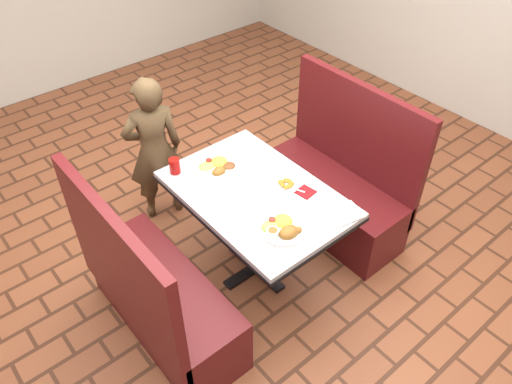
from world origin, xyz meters
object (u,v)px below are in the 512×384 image
at_px(diner_person, 154,150).
at_px(booth_bench_right, 335,190).
at_px(dining_table, 256,203).
at_px(plantain_plate, 286,184).
at_px(booth_bench_left, 157,297).
at_px(near_dinner_plate, 283,226).
at_px(far_dinner_plate, 218,165).
at_px(red_tumbler, 175,166).

bearing_deg(diner_person, booth_bench_right, 150.61).
bearing_deg(dining_table, plantain_plate, -22.23).
relative_size(booth_bench_left, booth_bench_right, 1.00).
relative_size(diner_person, plantain_plate, 7.24).
xyz_separation_m(booth_bench_right, near_dinner_plate, (-0.90, -0.36, 0.45)).
distance_m(booth_bench_left, far_dinner_plate, 0.95).
bearing_deg(diner_person, far_dinner_plate, 118.31).
relative_size(diner_person, red_tumbler, 11.36).
height_order(booth_bench_left, near_dinner_plate, booth_bench_left).
relative_size(dining_table, far_dinner_plate, 4.06).
height_order(plantain_plate, red_tumbler, red_tumbler).
bearing_deg(plantain_plate, booth_bench_right, 7.37).
distance_m(dining_table, red_tumbler, 0.60).
distance_m(booth_bench_left, red_tumbler, 0.86).
bearing_deg(near_dinner_plate, far_dinner_plate, 85.40).
bearing_deg(booth_bench_right, plantain_plate, -172.63).
bearing_deg(diner_person, booth_bench_left, 73.75).
bearing_deg(dining_table, far_dinner_plate, 96.56).
height_order(booth_bench_right, far_dinner_plate, booth_bench_right).
distance_m(diner_person, plantain_plate, 1.14).
height_order(diner_person, plantain_plate, diner_person).
xyz_separation_m(booth_bench_left, near_dinner_plate, (0.70, -0.36, 0.45)).
relative_size(far_dinner_plate, red_tumbler, 2.78).
xyz_separation_m(booth_bench_right, diner_person, (-0.98, 0.99, 0.28)).
distance_m(dining_table, booth_bench_right, 0.86).
bearing_deg(booth_bench_right, diner_person, 134.80).
distance_m(dining_table, diner_person, 1.00).
bearing_deg(far_dinner_plate, plantain_plate, -61.77).
distance_m(far_dinner_plate, red_tumbler, 0.29).
bearing_deg(booth_bench_right, dining_table, 180.00).
bearing_deg(far_dinner_plate, diner_person, 102.50).
height_order(booth_bench_right, red_tumbler, booth_bench_right).
distance_m(dining_table, near_dinner_plate, 0.40).
xyz_separation_m(booth_bench_left, booth_bench_right, (1.60, 0.00, 0.00)).
bearing_deg(booth_bench_left, far_dinner_plate, 25.13).
distance_m(dining_table, far_dinner_plate, 0.38).
distance_m(diner_person, far_dinner_plate, 0.67).
bearing_deg(booth_bench_left, red_tumbler, 44.44).
bearing_deg(booth_bench_right, red_tumbler, 155.06).
xyz_separation_m(dining_table, red_tumbler, (-0.28, 0.50, 0.15)).
relative_size(dining_table, diner_person, 0.99).
distance_m(far_dinner_plate, plantain_plate, 0.49).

